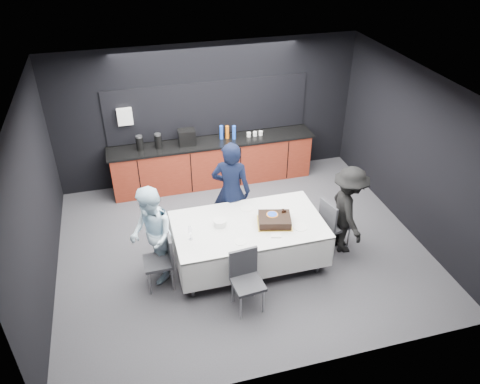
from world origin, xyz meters
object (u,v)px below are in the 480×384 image
party_table (248,231)px  champagne_flute (190,231)px  chair_near (246,276)px  plate_stack (220,223)px  cake_assembly (275,220)px  person_right (348,210)px  chair_right (332,221)px  chair_left (163,257)px  person_left (152,236)px  person_center (231,191)px

party_table → champagne_flute: size_ratio=10.36×
party_table → chair_near: chair_near is taller
party_table → plate_stack: size_ratio=11.56×
cake_assembly → person_right: person_right is taller
plate_stack → champagne_flute: 0.55m
plate_stack → champagne_flute: (-0.49, -0.22, 0.11)m
plate_stack → chair_right: (1.87, -0.06, -0.30)m
champagne_flute → chair_near: size_ratio=0.24×
chair_left → chair_near: same height
cake_assembly → champagne_flute: champagne_flute is taller
champagne_flute → cake_assembly: bearing=2.1°
chair_left → chair_right: (2.79, 0.15, 0.00)m
chair_right → person_right: bearing=-19.6°
champagne_flute → person_left: person_left is taller
person_left → person_center: bearing=109.3°
plate_stack → person_center: bearing=63.3°
chair_right → chair_left: bearing=-176.8°
plate_stack → person_right: size_ratio=0.13×
chair_right → party_table: bearing=-179.3°
champagne_flute → plate_stack: bearing=23.7°
champagne_flute → person_left: (-0.55, 0.20, -0.14)m
cake_assembly → champagne_flute: (-1.32, -0.05, 0.09)m
chair_near → chair_left: bearing=146.3°
plate_stack → champagne_flute: size_ratio=0.90×
champagne_flute → chair_right: 2.41m
person_left → party_table: bearing=79.5°
party_table → chair_right: (1.44, 0.02, -0.11)m
champagne_flute → person_right: person_right is taller
chair_right → chair_near: 1.93m
cake_assembly → person_right: 1.26m
champagne_flute → person_left: 0.60m
party_table → champagne_flute: bearing=-171.2°
chair_right → person_left: person_left is taller
person_left → cake_assembly: bearing=77.1°
chair_right → person_left: size_ratio=0.58×
plate_stack → cake_assembly: bearing=-11.6°
party_table → chair_left: chair_left is taller
party_table → cake_assembly: (0.39, -0.10, 0.20)m
party_table → person_center: (-0.07, 0.79, 0.26)m
person_left → person_right: (3.12, -0.12, -0.03)m
cake_assembly → person_center: person_center is taller
plate_stack → chair_left: bearing=-167.1°
plate_stack → chair_left: 0.99m
party_table → person_left: 1.49m
party_table → person_right: person_right is taller
person_center → person_right: bearing=176.4°
cake_assembly → person_center: size_ratio=0.34×
chair_right → person_left: (-2.91, 0.04, 0.26)m
party_table → plate_stack: 0.48m
cake_assembly → person_left: size_ratio=0.38×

